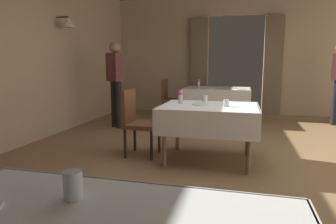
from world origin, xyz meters
The scene contains 17 objects.
ground centered at (0.00, 0.00, 0.00)m, with size 10.08×10.08×0.00m, color olive.
wall_left centered at (-3.20, 0.00, 1.50)m, with size 0.49×8.40×3.00m.
wall_back centered at (0.00, 4.18, 1.51)m, with size 6.40×0.27×3.00m.
dining_table_mid centered at (-0.21, 0.13, 0.64)m, with size 1.26×1.02×0.75m.
dining_table_far centered at (-0.35, 3.04, 0.65)m, with size 1.48×1.03×0.75m.
chair_mid_left centered at (-1.22, 0.14, 0.52)m, with size 0.44×0.44×0.93m.
chair_far_left centered at (-1.47, 3.08, 0.52)m, with size 0.44×0.44×0.93m.
glass_near_b centered at (-0.44, -2.72, 0.81)m, with size 0.08×0.08×0.12m, color silver.
flower_vase_mid centered at (-0.61, 0.21, 0.85)m, with size 0.07×0.07×0.18m.
glass_mid_b centered at (0.01, 0.08, 0.80)m, with size 0.07×0.07×0.09m, color silver.
glass_mid_c centered at (-0.31, 0.49, 0.80)m, with size 0.08×0.08×0.10m, color silver.
plate_mid_d centered at (-0.33, 0.17, 0.76)m, with size 0.22×0.22×0.01m, color white.
flower_vase_far centered at (-0.76, 2.98, 0.86)m, with size 0.07×0.07×0.20m.
plate_far_b centered at (0.16, 2.72, 0.76)m, with size 0.23×0.23×0.01m, color white.
plate_far_c centered at (-0.03, 3.05, 0.76)m, with size 0.22×0.22×0.01m, color white.
plate_far_d centered at (-0.50, 2.98, 0.76)m, with size 0.23×0.23×0.01m, color white.
person_diner_standing_aside centered at (-2.26, 1.77, 1.02)m, with size 0.42×0.38×1.72m.
Camera 1 is at (0.20, -3.71, 1.29)m, focal length 31.46 mm.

